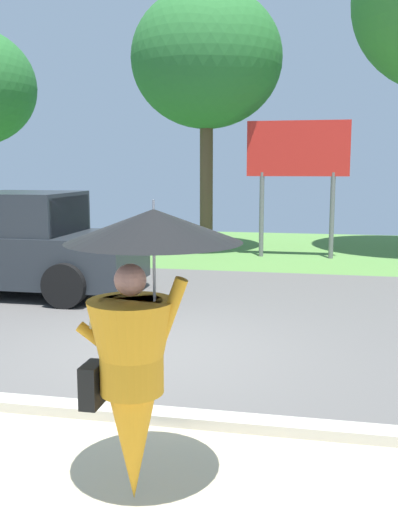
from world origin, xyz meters
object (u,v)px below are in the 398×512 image
Objects in this scene: monk_pedestrian at (138,340)px; roadside_billboard at (298,159)px; tree_right_mid at (207,60)px; pickup_truck at (4,246)px.

roadside_billboard is (0.63, 11.65, 1.37)m from monk_pedestrian.
tree_right_mid is at bearing 163.96° from roadside_billboard.
tree_right_mid is (-1.88, 12.38, 4.00)m from monk_pedestrian.
tree_right_mid is (-2.51, 0.72, 2.63)m from roadside_billboard.
pickup_truck is at bearing -134.31° from roadside_billboard.
monk_pedestrian reaches higher than pickup_truck.
pickup_truck is 0.74× the size of tree_right_mid.
roadside_billboard is 0.50× the size of tree_right_mid.
monk_pedestrian is 13.14m from tree_right_mid.
tree_right_mid reaches higher than pickup_truck.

